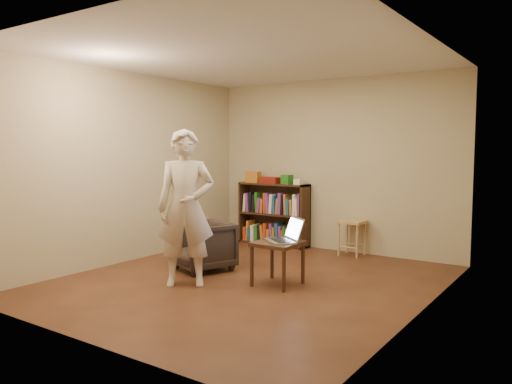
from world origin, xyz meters
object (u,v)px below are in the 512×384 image
Objects in this scene: laptop at (285,236)px; person at (186,208)px; stool at (352,227)px; bookshelf at (274,218)px; armchair at (203,246)px; side_table at (278,249)px.

person reaches higher than laptop.
person is at bearing -108.43° from laptop.
person is at bearing -109.73° from stool.
bookshelf is 1.75× the size of armchair.
person is (-0.93, -0.65, 0.33)m from laptop.
side_table is at bearing 19.21° from armchair.
bookshelf is 2.31× the size of laptop.
person reaches higher than bookshelf.
laptop is at bearing -3.40° from person.
stool is at bearing 88.37° from side_table.
bookshelf is at bearing 162.14° from laptop.
armchair is at bearing 77.46° from person.
bookshelf is 2.32× the size of stool.
armchair is at bearing -122.85° from stool.
bookshelf is at bearing 116.66° from armchair.
person is (-0.86, -0.59, 0.47)m from side_table.
side_table is 0.97× the size of laptop.
stool reaches higher than side_table.
person reaches higher than armchair.
laptop is (1.40, -1.97, 0.12)m from bookshelf.
laptop is (1.24, -0.00, 0.25)m from armchair.
side_table is at bearing -3.63° from person.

